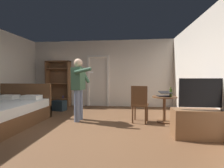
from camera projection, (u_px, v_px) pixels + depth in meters
ground_plane at (79, 130)px, 3.60m from camera, size 6.68×6.68×0.00m
wall_back at (102, 73)px, 6.62m from camera, size 6.11×0.12×2.76m
wall_right at (218, 69)px, 3.23m from camera, size 0.12×6.31×2.76m
doorway_frame at (98, 77)px, 6.57m from camera, size 0.93×0.08×2.13m
bed at (3, 113)px, 3.98m from camera, size 1.63×2.00×1.02m
bookshelf at (59, 82)px, 6.61m from camera, size 1.02×0.32×1.90m
tv_flatscreen at (204, 121)px, 3.09m from camera, size 1.20×0.40×1.19m
side_table at (164, 105)px, 4.20m from camera, size 0.65×0.65×0.70m
laptop at (164, 95)px, 4.15m from camera, size 0.38×0.38×0.15m
bottle_on_table at (171, 93)px, 4.09m from camera, size 0.06×0.06×0.26m
wooden_chair at (140, 103)px, 4.13m from camera, size 0.51×0.51×0.99m
person_blue_shirt at (79, 85)px, 4.34m from camera, size 0.63×0.61×1.73m
suitcase_dark at (59, 106)px, 5.71m from camera, size 0.53×0.40×0.36m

